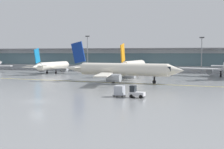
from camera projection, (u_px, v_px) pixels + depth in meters
The scene contains 10 objects.
ground_plane at pixel (37, 101), 49.93m from camera, with size 400.00×400.00×0.00m, color gray.
taxiway_centreline_stripe at pixel (121, 83), 80.09m from camera, with size 110.00×0.36×0.01m, color yellow.
terminal_concourse at pixel (146, 59), 132.79m from camera, with size 215.25×11.00×9.60m.
gate_airplane_1 at pixel (53, 66), 117.82m from camera, with size 26.12×28.01×9.30m.
gate_airplane_2 at pixel (133, 65), 111.14m from camera, with size 30.06×32.27×10.71m.
taxiing_regional_jet at pixel (122, 70), 81.92m from camera, with size 32.83×30.43×10.87m.
baggage_tug at pixel (136, 92), 53.88m from camera, with size 2.70×1.79×2.10m.
cargo_dolly_lead at pixel (120, 91), 55.00m from camera, with size 2.21×1.75×1.94m.
apron_light_mast_1 at pixel (88, 52), 132.64m from camera, with size 1.80×0.36×14.89m.
apron_light_mast_2 at pixel (202, 53), 118.60m from camera, with size 1.80×0.36×13.70m.
Camera 1 is at (26.48, -43.52, 7.73)m, focal length 50.30 mm.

